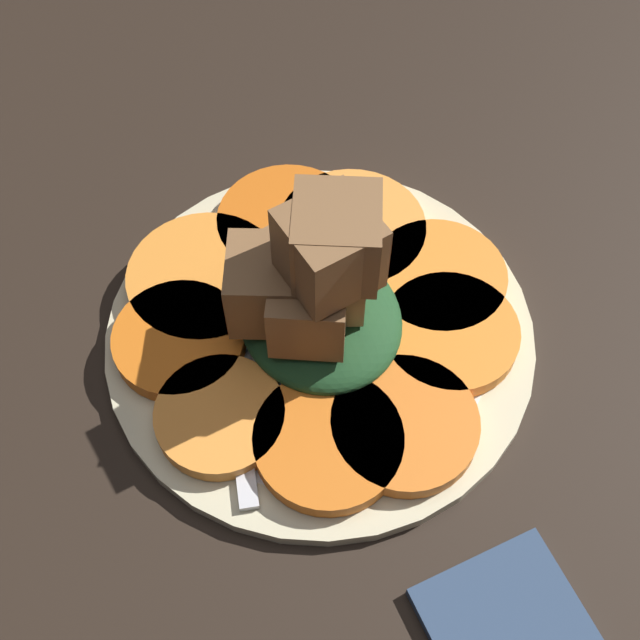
# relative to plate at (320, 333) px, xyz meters

# --- Properties ---
(table_slab) EXTENTS (1.20, 1.20, 0.02)m
(table_slab) POSITION_rel_plate_xyz_m (0.00, 0.00, -0.02)
(table_slab) COLOR black
(table_slab) RESTS_ON ground
(plate) EXTENTS (0.27, 0.27, 0.01)m
(plate) POSITION_rel_plate_xyz_m (0.00, 0.00, 0.00)
(plate) COLOR beige
(plate) RESTS_ON table_slab
(carrot_slice_0) EXTENTS (0.09, 0.09, 0.01)m
(carrot_slice_0) POSITION_rel_plate_xyz_m (0.08, 0.02, 0.01)
(carrot_slice_0) COLOR orange
(carrot_slice_0) RESTS_ON plate
(carrot_slice_1) EXTENTS (0.09, 0.09, 0.01)m
(carrot_slice_1) POSITION_rel_plate_xyz_m (0.04, 0.07, 0.01)
(carrot_slice_1) COLOR orange
(carrot_slice_1) RESTS_ON plate
(carrot_slice_2) EXTENTS (0.09, 0.09, 0.01)m
(carrot_slice_2) POSITION_rel_plate_xyz_m (-0.00, 0.08, 0.01)
(carrot_slice_2) COLOR orange
(carrot_slice_2) RESTS_ON plate
(carrot_slice_3) EXTENTS (0.10, 0.10, 0.01)m
(carrot_slice_3) POSITION_rel_plate_xyz_m (-0.06, 0.05, 0.01)
(carrot_slice_3) COLOR #F9963A
(carrot_slice_3) RESTS_ON plate
(carrot_slice_4) EXTENTS (0.10, 0.10, 0.01)m
(carrot_slice_4) POSITION_rel_plate_xyz_m (-0.08, 0.01, 0.01)
(carrot_slice_4) COLOR orange
(carrot_slice_4) RESTS_ON plate
(carrot_slice_5) EXTENTS (0.10, 0.10, 0.01)m
(carrot_slice_5) POSITION_rel_plate_xyz_m (-0.06, -0.05, 0.01)
(carrot_slice_5) COLOR orange
(carrot_slice_5) RESTS_ON plate
(carrot_slice_6) EXTENTS (0.08, 0.08, 0.01)m
(carrot_slice_6) POSITION_rel_plate_xyz_m (-0.03, -0.08, 0.01)
(carrot_slice_6) COLOR orange
(carrot_slice_6) RESTS_ON plate
(carrot_slice_7) EXTENTS (0.08, 0.08, 0.01)m
(carrot_slice_7) POSITION_rel_plate_xyz_m (0.03, -0.08, 0.01)
(carrot_slice_7) COLOR orange
(carrot_slice_7) RESTS_ON plate
(carrot_slice_8) EXTENTS (0.09, 0.09, 0.01)m
(carrot_slice_8) POSITION_rel_plate_xyz_m (0.07, -0.03, 0.01)
(carrot_slice_8) COLOR orange
(carrot_slice_8) RESTS_ON plate
(center_pile) EXTENTS (0.11, 0.11, 0.12)m
(center_pile) POSITION_rel_plate_xyz_m (0.00, -0.00, 0.05)
(center_pile) COLOR #1E4723
(center_pile) RESTS_ON plate
(fork) EXTENTS (0.20, 0.07, 0.00)m
(fork) POSITION_rel_plate_xyz_m (-0.01, -0.06, 0.01)
(fork) COLOR silver
(fork) RESTS_ON plate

